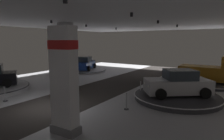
{
  "coord_description": "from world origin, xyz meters",
  "views": [
    {
      "loc": [
        9.31,
        -7.41,
        3.91
      ],
      "look_at": [
        0.1,
        6.9,
        1.4
      ],
      "focal_mm": 31.61,
      "sensor_mm": 36.0,
      "label": 1
    }
  ],
  "objects": [
    {
      "name": "pickup_truck_far_right",
      "position": [
        7.61,
        12.21,
        1.21
      ],
      "size": [
        5.31,
        2.65,
        2.3
      ],
      "color": "#B77519",
      "rests_on": "display_platform_far_right"
    },
    {
      "name": "display_car_far_left",
      "position": [
        -7.41,
        11.94,
        0.99
      ],
      "size": [
        3.43,
        4.57,
        1.71
      ],
      "color": "navy",
      "rests_on": "display_platform_far_left"
    },
    {
      "name": "ground",
      "position": [
        0.0,
        0.0,
        -0.02
      ],
      "size": [
        24.0,
        44.0,
        0.06
      ],
      "color": "silver"
    },
    {
      "name": "stanchion_a",
      "position": [
        4.11,
        2.2,
        0.37
      ],
      "size": [
        0.28,
        0.28,
        1.01
      ],
      "color": "#333338",
      "rests_on": "ground"
    },
    {
      "name": "display_car_mid_right",
      "position": [
        6.04,
        5.78,
        1.1
      ],
      "size": [
        4.43,
        3.97,
        1.71
      ],
      "color": "silver",
      "rests_on": "display_platform_mid_right"
    },
    {
      "name": "stanchion_b",
      "position": [
        3.46,
        5.54,
        0.37
      ],
      "size": [
        0.28,
        0.28,
        1.01
      ],
      "color": "#333338",
      "rests_on": "ground"
    },
    {
      "name": "display_platform_far_left",
      "position": [
        -7.42,
        11.97,
        0.13
      ],
      "size": [
        5.5,
        5.5,
        0.23
      ],
      "color": "silver",
      "rests_on": "ground"
    },
    {
      "name": "column_left",
      "position": [
        -3.62,
        5.14,
        2.75
      ],
      "size": [
        1.4,
        1.4,
        5.5
      ],
      "color": "#ADADB2",
      "rests_on": "ground"
    },
    {
      "name": "display_platform_far_right",
      "position": [
        7.29,
        12.21,
        0.15
      ],
      "size": [
        5.68,
        5.68,
        0.27
      ],
      "color": "#333338",
      "rests_on": "ground"
    },
    {
      "name": "ceiling_with_spotlights",
      "position": [
        0.0,
        -0.0,
        5.55
      ],
      "size": [
        24.0,
        44.0,
        0.39
      ],
      "color": "silver"
    },
    {
      "name": "stanchion_c",
      "position": [
        -3.31,
        -0.72,
        0.37
      ],
      "size": [
        0.28,
        0.28,
        1.01
      ],
      "color": "#333338",
      "rests_on": "ground"
    },
    {
      "name": "brand_sign_pylon",
      "position": [
        3.34,
        -1.79,
        2.33
      ],
      "size": [
        1.29,
        0.69,
        4.51
      ],
      "color": "slate",
      "rests_on": "ground"
    },
    {
      "name": "display_platform_mid_right",
      "position": [
        6.02,
        5.77,
        0.18
      ],
      "size": [
        5.72,
        5.72,
        0.33
      ],
      "color": "#333338",
      "rests_on": "ground"
    },
    {
      "name": "visitor_walking_near",
      "position": [
        0.72,
        0.92,
        0.91
      ],
      "size": [
        0.32,
        0.32,
        1.59
      ],
      "color": "black",
      "rests_on": "ground"
    }
  ]
}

